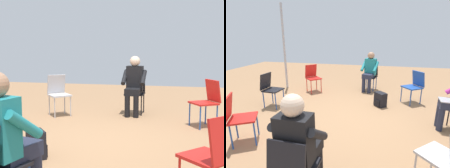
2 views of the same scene
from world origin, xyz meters
The scene contains 12 objects.
ground_plane centered at (0.00, 0.00, 0.00)m, with size 14.00×14.00×0.00m, color #99704C.
chair_south centered at (-0.23, -2.05, 0.50)m, with size 0.42×0.46×0.85m.
chair_northeast centered at (1.61, 1.32, 0.50)m, with size 0.59×0.58×0.85m.
chair_northwest centered at (-1.28, 1.49, 0.50)m, with size 0.57×0.58×0.85m.
chair_southeast centered at (1.29, -1.64, 0.50)m, with size 0.56×0.57×0.85m.
chair_east centered at (2.16, -0.22, 0.50)m, with size 0.45×0.41×0.85m.
chair_west centered at (-2.26, 0.32, 0.50)m, with size 0.52×0.49×0.85m.
chair_southwest centered at (-1.63, -1.47, 0.50)m, with size 0.58×0.58×0.85m.
person_in_teal centered at (-2.10, 0.28, 0.69)m, with size 0.58×0.57×1.24m.
person_in_black centered at (2.00, -0.22, 0.69)m, with size 0.53×0.50×1.24m.
backpack_near_laptop_user centered at (-0.84, 0.64, 0.16)m, with size 0.34×0.33×0.36m.
tent_pole_far centered at (-1.80, -2.48, 1.35)m, with size 0.07×0.07×2.71m, color #B2B2B7.
Camera 2 is at (3.45, 0.52, 1.75)m, focal length 28.00 mm.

